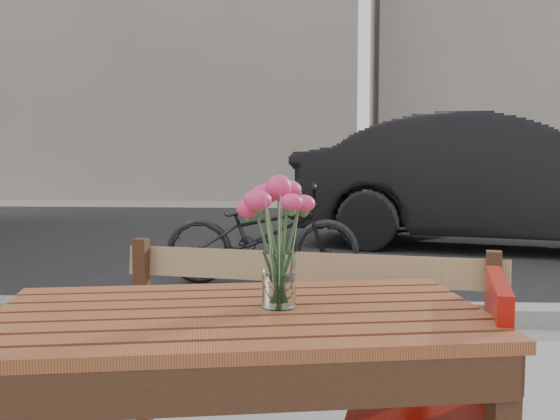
# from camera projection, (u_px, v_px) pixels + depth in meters

# --- Properties ---
(street) EXTENTS (30.00, 8.12, 0.12)m
(street) POSITION_uv_depth(u_px,v_px,m) (289.00, 263.00, 6.84)
(street) COLOR black
(street) RESTS_ON ground
(backdrop_buildings) EXTENTS (15.50, 4.00, 8.00)m
(backdrop_buildings) POSITION_uv_depth(u_px,v_px,m) (317.00, 34.00, 15.74)
(backdrop_buildings) COLOR gray
(backdrop_buildings) RESTS_ON ground
(main_table) EXTENTS (1.38, 0.95, 0.78)m
(main_table) POSITION_uv_depth(u_px,v_px,m) (241.00, 359.00, 1.84)
(main_table) COLOR brown
(main_table) RESTS_ON ground
(main_bench) EXTENTS (1.46, 0.66, 0.87)m
(main_bench) POSITION_uv_depth(u_px,v_px,m) (302.00, 339.00, 2.46)
(main_bench) COLOR olive
(main_bench) RESTS_ON ground
(red_chair) EXTENTS (0.48, 0.48, 0.86)m
(red_chair) POSITION_uv_depth(u_px,v_px,m) (453.00, 407.00, 1.92)
(red_chair) COLOR #A10F08
(red_chair) RESTS_ON ground
(main_vase) EXTENTS (0.19, 0.19, 0.35)m
(main_vase) POSITION_uv_depth(u_px,v_px,m) (279.00, 226.00, 1.85)
(main_vase) COLOR white
(main_vase) RESTS_ON main_table
(parked_car) EXTENTS (4.90, 2.70, 1.53)m
(parked_car) POSITION_uv_depth(u_px,v_px,m) (502.00, 181.00, 7.95)
(parked_car) COLOR black
(parked_car) RESTS_ON ground
(bicycle) EXTENTS (1.66, 0.59, 0.87)m
(bicycle) POSITION_uv_depth(u_px,v_px,m) (263.00, 234.00, 5.98)
(bicycle) COLOR black
(bicycle) RESTS_ON ground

